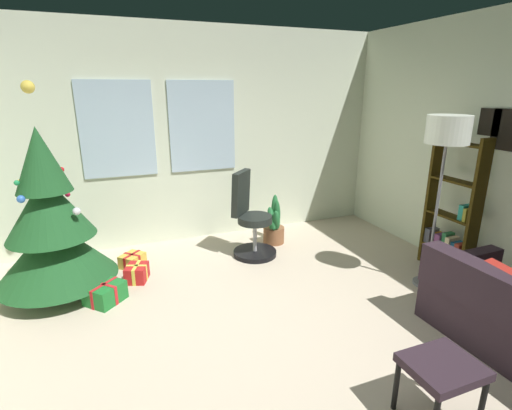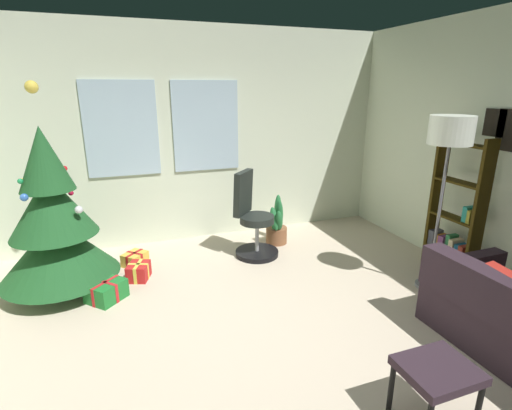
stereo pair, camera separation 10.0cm
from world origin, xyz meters
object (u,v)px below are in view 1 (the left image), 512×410
Objects in this scene: holiday_tree at (51,227)px; floor_lamp at (447,140)px; footstool at (442,371)px; gift_box_red at (137,273)px; bookshelf at (452,214)px; office_chair at (250,223)px; gift_box_green at (105,293)px; gift_box_gold at (132,260)px; potted_plant at (274,226)px.

holiday_tree is 1.17× the size of floor_lamp.
gift_box_red is (-1.66, 2.70, -0.28)m from footstool.
bookshelf is at bearing -17.18° from gift_box_red.
holiday_tree is 2.25m from office_chair.
gift_box_gold is (0.32, 0.74, -0.02)m from gift_box_green.
gift_box_green is (-0.34, -0.35, 0.01)m from gift_box_red.
gift_box_red is 0.49m from gift_box_green.
bookshelf is at bearing -10.69° from gift_box_green.
footstool is at bearing -137.88° from bookshelf.
floor_lamp is 2.44m from potted_plant.
office_chair is (1.47, -0.20, 0.36)m from gift_box_gold.
floor_lamp is at bearing -19.41° from holiday_tree.
office_chair is at bearing 7.48° from gift_box_red.
potted_plant is at bearing 85.66° from footstool.
gift_box_gold is (-0.02, 0.39, -0.01)m from gift_box_red.
potted_plant reaches higher than gift_box_green.
footstool is 2.45m from bookshelf.
potted_plant reaches higher than gift_box_red.
footstool is 3.69m from holiday_tree.
floor_lamp reaches higher than footstool.
footstool is 3.10m from gift_box_green.
gift_box_green is 3.77m from floor_lamp.
holiday_tree reaches higher than gift_box_red.
gift_box_gold is at bearing 118.52° from footstool.
gift_box_red is 0.95× the size of gift_box_gold.
potted_plant is (1.89, 0.43, 0.16)m from gift_box_red.
floor_lamp is at bearing -43.81° from office_chair.
gift_box_green is at bearing 169.31° from bookshelf.
footstool is 3.52m from gift_box_gold.
gift_box_gold is at bearing 172.32° from office_chair.
footstool is 3.18m from gift_box_red.
gift_box_red is 0.18× the size of floor_lamp.
holiday_tree is 1.06m from gift_box_gold.
floor_lamp reaches higher than bookshelf.
gift_box_gold is 0.53× the size of potted_plant.
gift_box_gold is 0.31× the size of office_chair.
bookshelf is 0.87× the size of floor_lamp.
potted_plant is (0.24, 3.13, -0.12)m from footstool.
gift_box_gold is at bearing 66.32° from gift_box_green.
potted_plant is (1.91, 0.04, 0.17)m from gift_box_gold.
floor_lamp reaches higher than potted_plant.
gift_box_green is at bearing -134.40° from gift_box_red.
office_chair reaches higher than footstool.
footstool is 0.21× the size of holiday_tree.
floor_lamp is at bearing -23.23° from gift_box_red.
gift_box_green is at bearing 130.47° from footstool.
gift_box_red is at bearing 162.82° from bookshelf.
gift_box_green is 0.81m from gift_box_gold.
bookshelf reaches higher than gift_box_gold.
holiday_tree reaches higher than gift_box_green.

